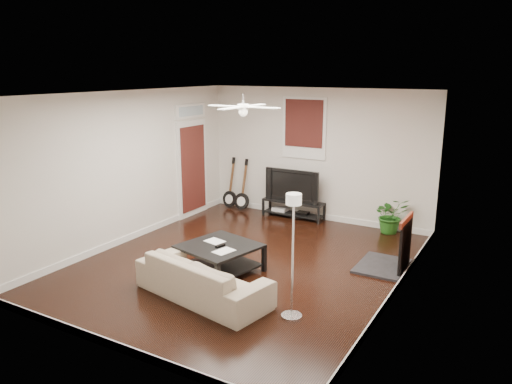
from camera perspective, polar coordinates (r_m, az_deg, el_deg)
room at (r=7.92m, az=-1.44°, el=1.14°), size 5.01×6.01×2.81m
brick_accent at (r=7.95m, az=18.00°, el=0.50°), size 0.02×2.20×2.80m
fireplace at (r=8.27m, az=15.56°, el=-5.61°), size 0.80×1.10×0.92m
window_back at (r=10.57m, az=5.57°, el=7.36°), size 1.00×0.06×1.30m
door_left at (r=10.85m, az=-7.37°, el=3.75°), size 0.08×1.00×2.50m
tv_stand at (r=10.79m, az=4.33°, el=-2.00°), size 1.37×0.37×0.38m
tv at (r=10.67m, az=4.43°, el=0.85°), size 1.23×0.16×0.71m
coffee_table at (r=7.97m, az=-4.23°, el=-7.66°), size 1.29×1.29×0.45m
sofa at (r=7.12m, az=-6.17°, el=-9.80°), size 2.18×1.18×0.60m
floor_lamp at (r=6.35m, az=4.26°, el=-7.50°), size 0.33×0.33×1.68m
potted_plant at (r=10.10m, az=15.33°, el=-2.59°), size 0.86×0.84×0.73m
guitar_left at (r=11.44m, az=-3.09°, el=1.05°), size 0.40×0.31×1.20m
guitar_right at (r=11.23m, az=-1.67°, el=0.82°), size 0.38×0.27×1.20m
ceiling_fan at (r=7.74m, az=-1.49°, el=9.83°), size 1.24×1.24×0.32m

